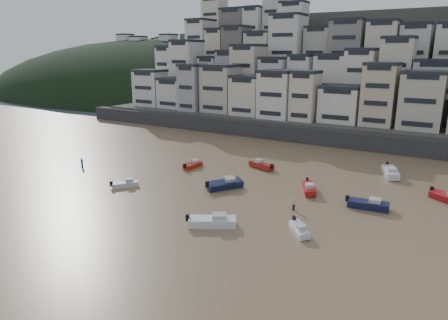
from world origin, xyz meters
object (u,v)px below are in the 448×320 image
Objects in this scene: person_blue at (82,163)px; boat_f at (193,164)px; boat_b at (299,228)px; person_pink at (294,204)px; boat_d at (368,203)px; boat_g at (448,197)px; boat_h at (261,164)px; boat_i at (390,171)px; boat_c at (225,183)px; boat_a at (212,220)px; boat_j at (125,183)px; boat_e at (309,187)px.

boat_f is at bearing 30.74° from person_blue.
boat_b is 2.51× the size of person_pink.
boat_d is 11.95m from boat_g.
boat_h is 3.02× the size of person_blue.
person_pink is at bearing -108.02° from boat_g.
boat_b is 12.70m from boat_d.
person_pink reaches higher than boat_h.
person_blue reaches higher than boat_b.
boat_i reaches higher than boat_h.
boat_b is 26.06m from boat_h.
boat_c is 1.13× the size of boat_g.
boat_d is (14.47, 15.18, -0.06)m from boat_a.
boat_d is at bearing -35.64° from boat_j.
boat_f is 0.83× the size of boat_g.
boat_h is 1.22× the size of boat_j.
boat_i is at bearing 130.59° from boat_b.
boat_h is (-0.04, 12.57, -0.11)m from boat_c.
boat_c reaches higher than boat_h.
boat_b is at bearing -55.57° from boat_j.
boat_h is 21.32m from boat_i.
boat_h is (-20.15, 9.58, -0.06)m from boat_d.
boat_g is (8.80, 8.09, -0.04)m from boat_d.
boat_i is (14.51, 31.63, 0.07)m from boat_a.
boat_b is 0.97× the size of boat_f.
boat_i is (20.13, 19.44, 0.06)m from boat_c.
boat_b is at bearing -91.81° from boat_g.
boat_e is 13.57m from boat_h.
boat_i is at bearing 169.57° from boat_g.
person_blue reaches higher than boat_e.
boat_j is 25.73m from person_pink.
boat_e is at bearing -89.86° from boat_f.
boat_e is 18.61m from boat_g.
boat_f is (-21.91, 1.60, -0.13)m from boat_e.
boat_a is at bearing -123.22° from person_pink.
boat_f is 19.62m from person_blue.
boat_a is 1.41× the size of boat_j.
boat_j is at bearing -70.82° from boat_i.
person_blue is at bearing 112.81° from boat_j.
boat_g reaches higher than boat_j.
boat_a is 19.68m from boat_j.
boat_h is at bearing -149.74° from boat_g.
boat_j is (-2.75, -13.77, -0.02)m from boat_f.
boat_e is 21.97m from boat_f.
boat_d is at bearing 34.12° from person_pink.
boat_j is at bearing 150.20° from boat_c.
boat_a is 34.80m from boat_i.
person_blue reaches higher than boat_j.
boat_g is 3.09× the size of person_pink.
boat_f is 33.30m from boat_i.
person_pink is (25.33, 4.54, 0.28)m from boat_j.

